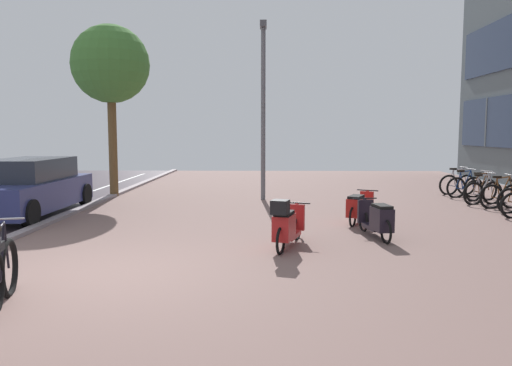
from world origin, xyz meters
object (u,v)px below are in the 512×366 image
(scooter_mid, at_px, (377,220))
(lamp_post, at_px, (263,102))
(bicycle_rack_06, at_px, (483,193))
(scooter_near, at_px, (359,208))
(bicycle_rack_09, at_px, (457,184))
(bicycle_rack_05, at_px, (502,196))
(street_tree, at_px, (111,65))
(scooter_far, at_px, (286,225))
(bicycle_rack_07, at_px, (481,190))
(bicycle_rack_08, at_px, (465,187))
(parked_car_near, at_px, (29,188))

(scooter_mid, relative_size, lamp_post, 0.31)
(bicycle_rack_06, distance_m, lamp_post, 7.00)
(scooter_near, bearing_deg, scooter_mid, -87.79)
(bicycle_rack_09, distance_m, scooter_mid, 8.26)
(bicycle_rack_05, relative_size, street_tree, 0.24)
(street_tree, bearing_deg, scooter_far, -53.77)
(bicycle_rack_07, xyz_separation_m, street_tree, (-11.59, 0.87, 3.89))
(bicycle_rack_08, bearing_deg, parked_car_near, -163.89)
(bicycle_rack_09, relative_size, scooter_mid, 0.80)
(scooter_far, bearing_deg, lamp_post, 93.98)
(bicycle_rack_08, distance_m, scooter_far, 9.41)
(bicycle_rack_08, bearing_deg, bicycle_rack_07, -76.13)
(bicycle_rack_07, distance_m, scooter_far, 8.96)
(bicycle_rack_07, xyz_separation_m, bicycle_rack_09, (-0.13, 1.55, 0.01))
(scooter_far, bearing_deg, scooter_near, 55.54)
(bicycle_rack_06, height_order, scooter_far, scooter_far)
(bicycle_rack_09, bearing_deg, street_tree, -176.63)
(bicycle_rack_09, bearing_deg, bicycle_rack_07, -85.31)
(bicycle_rack_05, height_order, scooter_near, bicycle_rack_05)
(scooter_near, distance_m, scooter_far, 3.12)
(scooter_mid, bearing_deg, scooter_near, 92.21)
(bicycle_rack_05, xyz_separation_m, parked_car_near, (-12.52, -1.27, 0.34))
(scooter_far, bearing_deg, scooter_mid, 26.72)
(scooter_far, distance_m, parked_car_near, 7.35)
(bicycle_rack_06, relative_size, bicycle_rack_08, 1.01)
(scooter_mid, bearing_deg, bicycle_rack_08, 56.26)
(bicycle_rack_08, distance_m, bicycle_rack_09, 0.78)
(scooter_far, bearing_deg, bicycle_rack_09, 52.66)
(bicycle_rack_09, relative_size, street_tree, 0.24)
(bicycle_rack_06, bearing_deg, bicycle_rack_09, 86.20)
(bicycle_rack_09, xyz_separation_m, parked_car_near, (-12.49, -4.36, 0.34))
(scooter_near, relative_size, street_tree, 0.29)
(parked_car_near, distance_m, lamp_post, 7.02)
(bicycle_rack_07, height_order, street_tree, street_tree)
(bicycle_rack_06, height_order, bicycle_rack_07, bicycle_rack_06)
(parked_car_near, height_order, lamp_post, lamp_post)
(bicycle_rack_05, distance_m, bicycle_rack_08, 2.32)
(bicycle_rack_05, distance_m, scooter_mid, 5.86)
(bicycle_rack_06, distance_m, bicycle_rack_08, 1.55)
(lamp_post, bearing_deg, bicycle_rack_06, -8.04)
(scooter_near, bearing_deg, bicycle_rack_09, 51.36)
(scooter_near, bearing_deg, lamp_post, 119.00)
(bicycle_rack_09, bearing_deg, parked_car_near, -160.74)
(bicycle_rack_05, height_order, scooter_far, scooter_far)
(bicycle_rack_07, bearing_deg, lamp_post, 178.88)
(scooter_mid, height_order, scooter_far, scooter_far)
(scooter_far, distance_m, lamp_post, 7.08)
(bicycle_rack_06, height_order, scooter_mid, bicycle_rack_06)
(bicycle_rack_07, bearing_deg, scooter_near, -139.03)
(bicycle_rack_09, xyz_separation_m, scooter_near, (-4.34, -5.42, 0.02))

